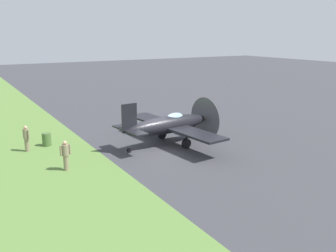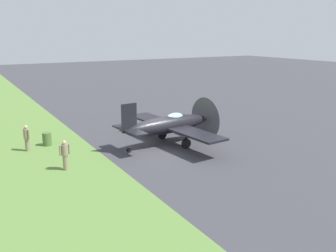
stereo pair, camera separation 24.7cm
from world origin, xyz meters
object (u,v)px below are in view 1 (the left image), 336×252
(airplane_lead, at_px, (170,125))
(ground_crew_chief, at_px, (26,138))
(ground_crew_mechanic, at_px, (66,155))
(fuel_drum, at_px, (47,139))

(airplane_lead, relative_size, ground_crew_chief, 5.49)
(ground_crew_mechanic, height_order, fuel_drum, ground_crew_mechanic)
(ground_crew_chief, xyz_separation_m, fuel_drum, (-0.61, 1.38, -0.46))
(airplane_lead, bearing_deg, ground_crew_mechanic, -85.21)
(airplane_lead, xyz_separation_m, ground_crew_chief, (-3.37, -8.85, -0.50))
(airplane_lead, bearing_deg, ground_crew_chief, -116.26)
(ground_crew_chief, bearing_deg, airplane_lead, -135.16)
(ground_crew_mechanic, bearing_deg, airplane_lead, 3.81)
(airplane_lead, height_order, ground_crew_mechanic, airplane_lead)
(airplane_lead, distance_m, ground_crew_mechanic, 7.75)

